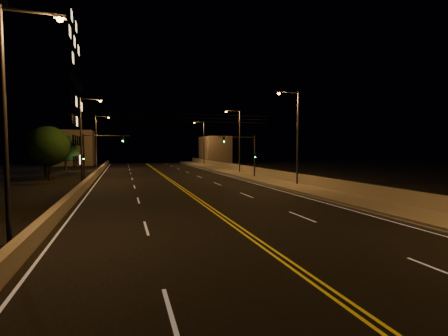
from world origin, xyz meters
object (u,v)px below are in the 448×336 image
object	(u,v)px
streetlight_1	(295,132)
streetlight_3	(203,140)
traffic_signal_right	(247,151)
traffic_signal_left	(94,152)
tree_2	(65,149)
tree_0	(49,146)
streetlight_4	(11,110)
streetlight_6	(98,139)
tree_1	(45,146)
streetlight_5	(83,134)
streetlight_2	(238,137)

from	to	relation	value
streetlight_1	streetlight_3	distance (m)	40.94
traffic_signal_right	traffic_signal_left	xyz separation A→B (m)	(-18.70, 0.00, 0.00)
streetlight_1	tree_2	world-z (taller)	streetlight_1
traffic_signal_left	tree_2	distance (m)	23.33
traffic_signal_left	tree_0	size ratio (longest dim) A/B	0.83
streetlight_3	tree_2	size ratio (longest dim) A/B	1.60
streetlight_1	streetlight_4	bearing A→B (deg)	-146.05
streetlight_6	tree_1	world-z (taller)	streetlight_6
streetlight_6	tree_1	xyz separation A→B (m)	(-6.05, -12.69, -1.34)
streetlight_1	streetlight_4	xyz separation A→B (m)	(-21.48, -14.46, 0.00)
streetlight_5	streetlight_3	bearing A→B (deg)	54.37
streetlight_3	tree_0	distance (m)	36.34
traffic_signal_left	tree_2	size ratio (longest dim) A/B	0.91
streetlight_1	tree_2	bearing A→B (deg)	129.79
traffic_signal_right	tree_0	size ratio (longest dim) A/B	0.83
streetlight_1	traffic_signal_right	distance (m)	9.96
streetlight_2	streetlight_4	distance (m)	38.57
streetlight_4	tree_2	bearing A→B (deg)	96.39
tree_1	tree_0	bearing A→B (deg)	-73.88
streetlight_3	tree_1	distance (m)	34.18
streetlight_3	traffic_signal_left	distance (m)	37.38
streetlight_4	streetlight_6	bearing A→B (deg)	90.00
tree_2	streetlight_2	bearing A→B (deg)	-28.45
streetlight_1	streetlight_2	size ratio (longest dim) A/B	1.00
streetlight_6	tree_0	distance (m)	18.40
streetlight_3	streetlight_4	world-z (taller)	same
streetlight_2	traffic_signal_right	bearing A→B (deg)	-101.29
traffic_signal_right	tree_1	bearing A→B (deg)	156.81
streetlight_1	streetlight_3	size ratio (longest dim) A/B	1.00
streetlight_2	streetlight_5	bearing A→B (deg)	-162.90
streetlight_1	tree_1	xyz separation A→B (m)	(-27.53, 20.72, -1.34)
streetlight_1	streetlight_5	size ratio (longest dim) A/B	1.00
traffic_signal_left	traffic_signal_right	bearing A→B (deg)	0.00
tree_1	traffic_signal_left	bearing A→B (deg)	-56.91
streetlight_3	traffic_signal_left	size ratio (longest dim) A/B	1.75
streetlight_2	tree_2	size ratio (longest dim) A/B	1.60
streetlight_2	streetlight_6	bearing A→B (deg)	143.61
streetlight_1	traffic_signal_right	world-z (taller)	streetlight_1
streetlight_3	streetlight_2	bearing A→B (deg)	-90.00
tree_0	streetlight_6	bearing A→B (deg)	75.55
streetlight_4	tree_1	size ratio (longest dim) A/B	1.44
streetlight_5	tree_2	bearing A→B (deg)	103.89
streetlight_1	traffic_signal_left	world-z (taller)	streetlight_1
streetlight_4	traffic_signal_right	distance (m)	31.29
streetlight_4	traffic_signal_left	xyz separation A→B (m)	(1.19, 24.07, -2.05)
streetlight_2	tree_0	size ratio (longest dim) A/B	1.46
streetlight_3	tree_1	bearing A→B (deg)	-143.71
streetlight_3	tree_1	world-z (taller)	streetlight_3
streetlight_4	tree_2	world-z (taller)	streetlight_4
tree_1	streetlight_1	bearing A→B (deg)	-36.97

